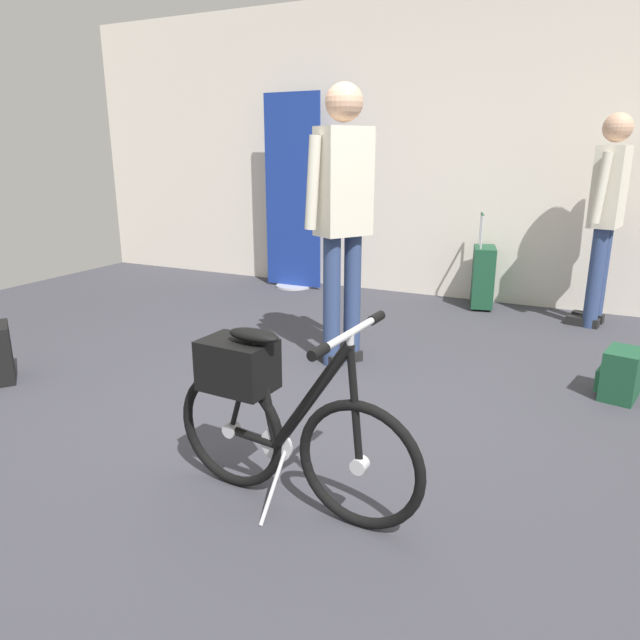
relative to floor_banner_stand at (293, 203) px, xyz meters
The scene contains 8 objects.
ground_plane 3.28m from the floor_banner_stand, 62.56° to the right, with size 8.10×8.10×0.00m, color #38383F.
back_wall 1.58m from the floor_banner_stand, 12.23° to the left, with size 8.10×0.10×2.70m, color silver.
floor_banner_stand is the anchor object (origin of this frame).
folding_bike_foreground 3.82m from the floor_banner_stand, 62.64° to the right, with size 1.08×0.53×0.77m.
visitor_near_wall 2.80m from the floor_banner_stand, ahead, with size 0.32×0.53×1.61m.
visitor_browsing 2.25m from the floor_banner_stand, 53.53° to the right, with size 0.38×0.46×1.73m.
rolling_suitcase 1.97m from the floor_banner_stand, ahead, with size 0.26×0.39×0.83m.
backpack_on_floor 3.48m from the floor_banner_stand, 29.10° to the right, with size 0.24×0.29×0.28m.
Camera 1 is at (1.34, -2.32, 1.34)m, focal length 32.72 mm.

